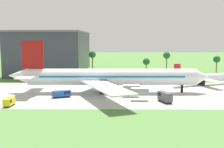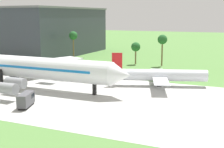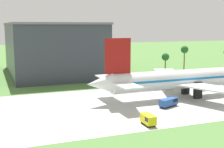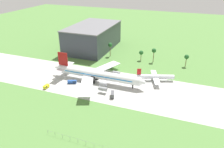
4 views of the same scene
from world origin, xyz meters
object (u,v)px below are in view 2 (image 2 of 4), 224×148
baggage_tug (26,99)px  terminal_building (47,31)px  regional_aircraft (159,75)px  jet_airliner (10,66)px

baggage_tug → terminal_building: (-49.42, 78.05, 9.73)m
regional_aircraft → baggage_tug: size_ratio=4.18×
regional_aircraft → terminal_building: bearing=145.6°
baggage_tug → terminal_building: terminal_building is taller
jet_airliner → baggage_tug: jet_airliner is taller
jet_airliner → terminal_building: bearing=117.2°
jet_airliner → baggage_tug: bearing=-41.0°
regional_aircraft → terminal_building: (-69.68, 47.64, 8.37)m
jet_airliner → baggage_tug: 22.78m
jet_airliner → terminal_building: size_ratio=1.14×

